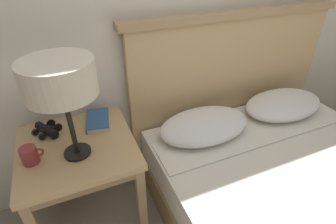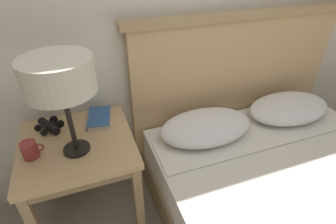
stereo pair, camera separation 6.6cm
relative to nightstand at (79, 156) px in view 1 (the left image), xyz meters
name	(u,v)px [view 1 (the left image)]	position (x,y,z in m)	size (l,w,h in m)	color
nightstand	(79,156)	(0.00, 0.00, 0.00)	(0.58, 0.58, 0.60)	tan
bed	(300,197)	(1.10, -0.54, -0.26)	(1.57, 1.80, 1.12)	olive
table_lamp	(59,80)	(0.00, -0.08, 0.48)	(0.30, 0.30, 0.49)	black
book_on_nightstand	(98,120)	(0.14, 0.15, 0.10)	(0.16, 0.23, 0.03)	silver
binoculars_pair	(47,130)	(-0.13, 0.16, 0.10)	(0.16, 0.16, 0.05)	black
coffee_mug	(30,155)	(-0.21, -0.05, 0.12)	(0.10, 0.08, 0.08)	#993333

